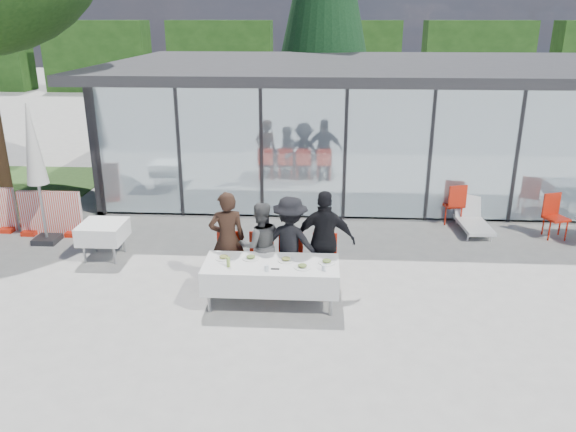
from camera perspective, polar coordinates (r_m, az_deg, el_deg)
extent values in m
plane|color=#9E9C96|center=(9.89, 0.31, -8.29)|extent=(90.00, 90.00, 0.00)
cube|color=gray|center=(17.41, 8.37, 4.17)|extent=(14.00, 8.00, 0.10)
cube|color=black|center=(20.90, 7.73, 11.12)|extent=(14.00, 0.20, 3.20)
cube|color=black|center=(17.83, -14.35, 9.24)|extent=(0.20, 8.00, 3.20)
cube|color=silver|center=(13.20, 10.05, 6.05)|extent=(13.60, 0.06, 3.10)
cube|color=#2D2D30|center=(16.45, 9.05, 14.83)|extent=(14.80, 8.80, 0.24)
cube|color=#262628|center=(14.13, -18.68, 6.21)|extent=(0.08, 0.10, 3.10)
cube|color=#262628|center=(13.53, -10.97, 6.32)|extent=(0.08, 0.10, 3.10)
cube|color=#262628|center=(13.18, -2.71, 6.32)|extent=(0.08, 0.10, 3.10)
cube|color=#262628|center=(13.12, 5.81, 6.18)|extent=(0.08, 0.10, 3.10)
cube|color=#262628|center=(13.35, 14.21, 5.90)|extent=(0.08, 0.10, 3.10)
cube|color=#262628|center=(13.84, 22.17, 5.53)|extent=(0.08, 0.10, 3.10)
cube|color=red|center=(15.82, -0.21, 4.31)|extent=(0.45, 0.45, 0.90)
cube|color=red|center=(16.28, 5.19, 4.67)|extent=(0.45, 0.45, 0.90)
cube|color=red|center=(16.08, 14.20, 3.95)|extent=(0.45, 0.45, 0.90)
cube|color=red|center=(17.22, 20.36, 4.34)|extent=(0.45, 0.45, 0.90)
cube|color=#173711|center=(39.55, -18.72, 15.13)|extent=(6.50, 2.00, 4.40)
cube|color=#173711|center=(37.37, -6.82, 15.78)|extent=(6.50, 2.00, 4.40)
cube|color=#173711|center=(36.84, 6.02, 15.75)|extent=(6.50, 2.00, 4.40)
cube|color=#173711|center=(38.02, 18.58, 15.00)|extent=(6.50, 2.00, 4.40)
cube|color=silver|center=(9.47, -1.72, -5.99)|extent=(2.26, 0.96, 0.42)
cylinder|color=gray|center=(9.38, -8.05, -7.72)|extent=(0.06, 0.06, 0.71)
cylinder|color=gray|center=(9.21, 4.38, -8.11)|extent=(0.06, 0.06, 0.71)
cylinder|color=gray|center=(9.99, -7.28, -5.88)|extent=(0.06, 0.06, 0.71)
cylinder|color=gray|center=(9.83, 4.32, -6.22)|extent=(0.06, 0.06, 0.71)
imported|color=#331F16|center=(10.04, -6.18, -2.39)|extent=(0.79, 0.79, 1.77)
cube|color=red|center=(10.20, -6.10, -4.69)|extent=(0.44, 0.44, 0.05)
cube|color=red|center=(10.28, -5.98, -2.96)|extent=(0.44, 0.04, 0.55)
cylinder|color=red|center=(10.17, -7.22, -6.28)|extent=(0.04, 0.04, 0.43)
cylinder|color=red|center=(10.11, -5.21, -6.36)|extent=(0.04, 0.04, 0.43)
cylinder|color=red|center=(10.49, -6.87, -5.42)|extent=(0.04, 0.04, 0.43)
cylinder|color=red|center=(10.43, -4.92, -5.49)|extent=(0.04, 0.04, 0.43)
imported|color=#535353|center=(10.00, -2.83, -2.97)|extent=(0.95, 0.95, 1.59)
cube|color=red|center=(10.12, -2.80, -4.79)|extent=(0.44, 0.44, 0.05)
cube|color=red|center=(10.21, -2.70, -3.05)|extent=(0.44, 0.04, 0.55)
cylinder|color=red|center=(10.08, -3.91, -6.40)|extent=(0.04, 0.04, 0.43)
cylinder|color=red|center=(10.04, -1.86, -6.47)|extent=(0.04, 0.04, 0.43)
cylinder|color=red|center=(10.40, -3.66, -5.53)|extent=(0.04, 0.04, 0.43)
cylinder|color=red|center=(10.37, -1.68, -5.59)|extent=(0.04, 0.04, 0.43)
imported|color=black|center=(9.93, 0.23, -2.75)|extent=(1.34, 1.34, 1.70)
cube|color=red|center=(10.08, 0.23, -4.87)|extent=(0.44, 0.44, 0.05)
cube|color=red|center=(10.16, 0.29, -3.12)|extent=(0.44, 0.04, 0.55)
cylinder|color=red|center=(10.03, -0.87, -6.49)|extent=(0.04, 0.04, 0.43)
cylinder|color=red|center=(10.01, 1.20, -6.55)|extent=(0.04, 0.04, 0.43)
cylinder|color=red|center=(10.35, -0.72, -5.62)|extent=(0.04, 0.04, 0.43)
cylinder|color=red|center=(10.34, 1.28, -5.67)|extent=(0.04, 0.04, 0.43)
imported|color=black|center=(9.90, 3.77, -2.51)|extent=(1.15, 1.15, 1.82)
cube|color=red|center=(10.07, 3.71, -4.95)|extent=(0.44, 0.44, 0.05)
cube|color=red|center=(10.15, 3.74, -3.20)|extent=(0.44, 0.04, 0.55)
cylinder|color=red|center=(10.01, 2.65, -6.58)|extent=(0.04, 0.04, 0.43)
cylinder|color=red|center=(10.01, 4.72, -6.62)|extent=(0.04, 0.04, 0.43)
cylinder|color=red|center=(10.33, 2.68, -5.70)|extent=(0.04, 0.04, 0.43)
cylinder|color=red|center=(10.34, 4.69, -5.74)|extent=(0.04, 0.04, 0.43)
cylinder|color=white|center=(9.60, -6.54, -4.30)|extent=(0.28, 0.28, 0.01)
ellipsoid|color=#AE9745|center=(9.59, -6.55, -4.11)|extent=(0.15, 0.15, 0.05)
cylinder|color=white|center=(9.56, -3.80, -4.33)|extent=(0.28, 0.28, 0.01)
ellipsoid|color=#315D23|center=(9.54, -3.80, -4.14)|extent=(0.15, 0.15, 0.05)
cylinder|color=white|center=(9.46, -0.20, -4.53)|extent=(0.28, 0.28, 0.01)
ellipsoid|color=#AE9745|center=(9.45, -0.20, -4.35)|extent=(0.15, 0.15, 0.05)
cylinder|color=white|center=(9.41, 3.95, -4.74)|extent=(0.28, 0.28, 0.01)
ellipsoid|color=#315D23|center=(9.39, 3.96, -4.55)|extent=(0.15, 0.15, 0.05)
cylinder|color=white|center=(9.22, 1.47, -5.23)|extent=(0.28, 0.28, 0.01)
ellipsoid|color=#315D23|center=(9.20, 1.47, -5.04)|extent=(0.15, 0.15, 0.05)
cylinder|color=#92B54B|center=(9.28, -6.08, -4.67)|extent=(0.06, 0.06, 0.16)
cylinder|color=silver|center=(9.09, -2.20, -5.32)|extent=(0.07, 0.07, 0.10)
cylinder|color=silver|center=(9.12, 3.64, -5.25)|extent=(0.07, 0.07, 0.10)
cube|color=black|center=(9.16, -1.32, -5.39)|extent=(0.14, 0.03, 0.01)
cube|color=silver|center=(11.83, -18.29, -1.53)|extent=(0.86, 0.86, 0.36)
cylinder|color=gray|center=(11.76, -20.06, -2.92)|extent=(0.05, 0.05, 0.72)
cylinder|color=gray|center=(11.54, -17.32, -3.04)|extent=(0.05, 0.05, 0.72)
cylinder|color=gray|center=(12.27, -19.00, -1.86)|extent=(0.05, 0.05, 0.72)
cylinder|color=gray|center=(12.06, -16.36, -1.95)|extent=(0.05, 0.05, 0.72)
cube|color=red|center=(13.63, 25.58, -0.23)|extent=(0.57, 0.57, 0.05)
cube|color=red|center=(13.69, 25.18, 1.03)|extent=(0.43, 0.19, 0.55)
cylinder|color=red|center=(13.48, 25.00, -1.41)|extent=(0.04, 0.04, 0.43)
cylinder|color=red|center=(13.62, 26.41, -1.43)|extent=(0.04, 0.04, 0.43)
cylinder|color=red|center=(13.79, 24.49, -0.88)|extent=(0.04, 0.04, 0.43)
cylinder|color=red|center=(13.93, 25.87, -0.90)|extent=(0.04, 0.04, 0.43)
cube|color=red|center=(13.75, 16.36, 1.11)|extent=(0.54, 0.54, 0.05)
cube|color=red|center=(13.51, 16.85, 1.85)|extent=(0.43, 0.16, 0.55)
cylinder|color=red|center=(13.62, 15.69, -0.05)|extent=(0.04, 0.04, 0.43)
cylinder|color=red|center=(13.70, 17.16, -0.08)|extent=(0.04, 0.04, 0.43)
cylinder|color=red|center=(13.95, 15.40, 0.45)|extent=(0.04, 0.04, 0.43)
cylinder|color=red|center=(14.03, 16.83, 0.42)|extent=(0.04, 0.04, 0.43)
cube|color=black|center=(13.26, -23.26, -2.20)|extent=(0.50, 0.50, 0.12)
cylinder|color=gray|center=(12.88, -24.03, 3.14)|extent=(0.06, 0.06, 2.70)
cone|color=beige|center=(12.69, -24.53, 6.65)|extent=(0.44, 0.44, 1.68)
cube|color=red|center=(13.57, -22.99, 0.29)|extent=(1.40, 0.12, 1.00)
cube|color=red|center=(13.94, -24.59, -1.41)|extent=(0.30, 0.45, 0.10)
cube|color=red|center=(13.50, -20.83, -1.54)|extent=(0.30, 0.45, 0.10)
cube|color=red|center=(14.35, -26.44, -1.12)|extent=(0.30, 0.45, 0.10)
cube|color=white|center=(13.38, 18.35, -0.84)|extent=(0.68, 1.33, 0.08)
cube|color=white|center=(13.79, 17.79, 1.01)|extent=(0.61, 0.30, 0.54)
cylinder|color=white|center=(12.86, 17.81, -2.13)|extent=(0.04, 0.04, 0.14)
cylinder|color=white|center=(12.99, 19.94, -2.16)|extent=(0.04, 0.04, 0.14)
cylinder|color=white|center=(13.86, 16.76, -0.45)|extent=(0.04, 0.04, 0.14)
cylinder|color=white|center=(13.98, 18.75, -0.49)|extent=(0.04, 0.04, 0.14)
cylinder|color=#382316|center=(22.03, 3.51, 10.11)|extent=(0.44, 0.44, 2.00)
cube|color=#385926|center=(17.85, -26.92, 2.46)|extent=(5.00, 5.00, 0.02)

